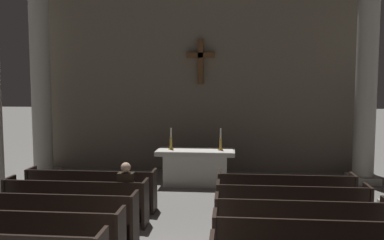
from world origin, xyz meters
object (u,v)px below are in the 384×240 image
altar (196,166)px  candlestick_right (221,143)px  pew_right_row_5 (285,194)px  lone_worshipper (127,192)px  pew_right_row_4 (292,208)px  column_right_third (366,82)px  column_left_third (41,82)px  pew_right_row_3 (300,224)px  candlestick_left (171,143)px  pew_left_row_2 (32,236)px  pew_left_row_4 (76,202)px  pew_left_row_5 (92,189)px  pew_left_row_3 (57,217)px

altar → candlestick_right: bearing=-0.0°
pew_right_row_5 → lone_worshipper: bearing=-164.4°
pew_right_row_4 → pew_right_row_5: bearing=90.0°
column_right_third → altar: column_right_third is taller
pew_right_row_5 → column_right_third: column_right_third is taller
pew_right_row_5 → column_left_third: (-6.98, 3.24, 2.44)m
pew_right_row_3 → candlestick_left: candlestick_left is taller
candlestick_left → lone_worshipper: candlestick_left is taller
column_left_third → candlestick_right: 5.82m
pew_left_row_2 → altar: altar is taller
pew_left_row_4 → candlestick_left: bearing=66.9°
pew_right_row_4 → pew_right_row_3: bearing=-90.0°
pew_left_row_2 → altar: bearing=67.9°
pew_left_row_4 → lone_worshipper: bearing=2.0°
column_right_third → pew_left_row_2: bearing=-138.9°
pew_left_row_2 → pew_right_row_5: same height
pew_left_row_4 → altar: bearing=57.8°
pew_left_row_2 → pew_right_row_5: size_ratio=1.00×
candlestick_left → candlestick_right: bearing=0.0°
candlestick_left → candlestick_right: (1.40, 0.00, 0.00)m
pew_right_row_3 → lone_worshipper: bearing=163.2°
pew_left_row_4 → pew_right_row_3: size_ratio=1.00×
pew_right_row_5 → column_left_third: bearing=155.1°
pew_right_row_3 → candlestick_right: 4.69m
pew_right_row_4 → pew_right_row_5: same height
pew_left_row_4 → pew_right_row_3: bearing=-12.4°
pew_left_row_5 → pew_right_row_3: 4.74m
pew_right_row_4 → candlestick_right: bearing=113.1°
pew_left_row_2 → pew_left_row_5: size_ratio=1.00×
candlestick_left → pew_right_row_5: bearing=-41.0°
pew_left_row_2 → candlestick_right: candlestick_right is taller
pew_left_row_2 → pew_right_row_4: same height
column_left_third → lone_worshipper: (3.70, -4.15, -2.22)m
altar → pew_left_row_4: bearing=-122.2°
altar → pew_left_row_3: bearing=-116.2°
pew_right_row_4 → column_right_third: 5.52m
column_left_third → candlestick_right: bearing=-7.7°
pew_left_row_4 → pew_right_row_5: size_ratio=1.00×
pew_left_row_4 → pew_right_row_5: same height
pew_left_row_4 → lone_worshipper: 1.08m
altar → candlestick_left: bearing=-180.0°
column_left_third → candlestick_right: column_left_third is taller
pew_left_row_3 → lone_worshipper: lone_worshipper is taller
pew_right_row_5 → column_right_third: size_ratio=0.49×
pew_right_row_3 → column_right_third: size_ratio=0.49×
pew_left_row_4 → column_left_third: column_left_third is taller
altar → pew_right_row_4: bearing=-57.8°
pew_left_row_3 → pew_right_row_3: bearing=0.0°
pew_right_row_3 → column_right_third: column_right_third is taller
pew_right_row_4 → pew_left_row_5: bearing=167.6°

